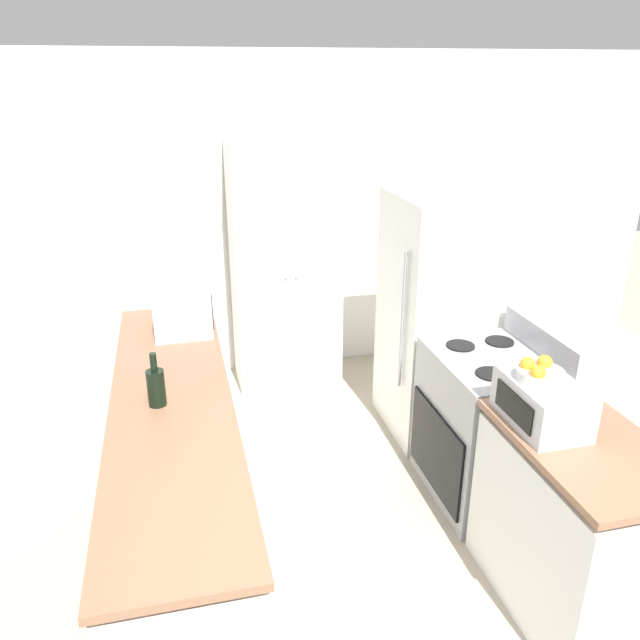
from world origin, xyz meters
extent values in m
cube|color=silver|center=(0.00, 3.57, 1.30)|extent=(7.00, 0.06, 2.60)
cube|color=silver|center=(-0.90, 1.42, 0.42)|extent=(0.58, 2.58, 0.85)
cube|color=#896047|center=(-0.90, 1.42, 0.90)|extent=(0.60, 2.63, 0.04)
cube|color=silver|center=(0.90, 0.57, 0.42)|extent=(0.58, 0.93, 0.85)
cube|color=#896047|center=(0.90, 0.57, 0.90)|extent=(0.60, 0.95, 0.04)
cube|color=white|center=(0.03, 3.26, 0.99)|extent=(0.83, 0.52, 1.98)
sphere|color=#B2B2B7|center=(-0.01, 2.99, 0.99)|extent=(0.03, 0.03, 0.03)
sphere|color=#B2B2B7|center=(0.07, 2.99, 0.99)|extent=(0.03, 0.03, 0.03)
cube|color=#9E9EA3|center=(0.92, 1.47, 0.46)|extent=(0.64, 0.79, 0.92)
cube|color=black|center=(0.59, 1.47, 0.34)|extent=(0.02, 0.70, 0.51)
cube|color=#9E9EA3|center=(1.21, 1.47, 1.00)|extent=(0.06, 0.75, 0.16)
cylinder|color=black|center=(0.79, 1.27, 0.92)|extent=(0.17, 0.17, 0.01)
cylinder|color=black|center=(0.79, 1.66, 0.92)|extent=(0.17, 0.17, 0.01)
cylinder|color=black|center=(1.05, 1.27, 0.92)|extent=(0.17, 0.17, 0.01)
cylinder|color=black|center=(1.05, 1.66, 0.92)|extent=(0.17, 0.17, 0.01)
cube|color=white|center=(0.94, 2.28, 0.85)|extent=(0.69, 0.76, 1.70)
cylinder|color=gray|center=(0.58, 2.07, 0.94)|extent=(0.02, 0.02, 0.94)
cube|color=#B2B2B7|center=(-0.80, 2.34, 1.08)|extent=(0.35, 0.49, 0.31)
cube|color=black|center=(-0.62, 2.31, 1.08)|extent=(0.01, 0.30, 0.23)
cylinder|color=black|center=(-0.96, 1.37, 1.01)|extent=(0.09, 0.09, 0.18)
cylinder|color=black|center=(-0.96, 1.37, 1.15)|extent=(0.03, 0.03, 0.09)
cube|color=#B2B2B7|center=(0.77, 0.77, 1.03)|extent=(0.28, 0.44, 0.22)
cube|color=black|center=(0.62, 0.77, 1.03)|extent=(0.01, 0.31, 0.13)
cylinder|color=silver|center=(0.75, 0.79, 1.16)|extent=(0.21, 0.21, 0.05)
sphere|color=orange|center=(0.80, 0.84, 1.20)|extent=(0.07, 0.07, 0.07)
sphere|color=orange|center=(0.71, 0.84, 1.20)|extent=(0.07, 0.07, 0.07)
sphere|color=orange|center=(0.71, 0.75, 1.20)|extent=(0.07, 0.07, 0.07)
camera|label=1|loc=(-0.82, -1.43, 2.46)|focal=35.00mm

